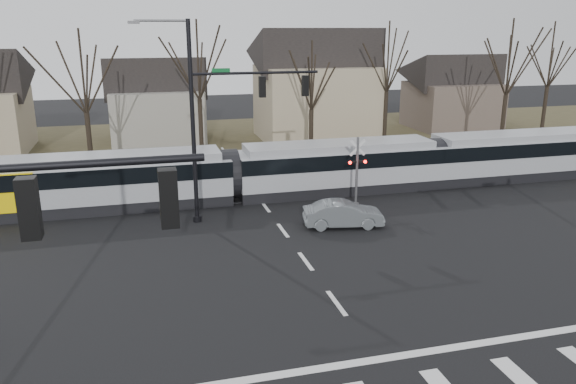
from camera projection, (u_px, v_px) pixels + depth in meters
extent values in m
plane|color=black|center=(356.00, 330.00, 18.87)|extent=(140.00, 140.00, 0.00)
cube|color=#38331E|center=(220.00, 145.00, 48.55)|extent=(140.00, 28.00, 0.01)
cube|color=silver|center=(526.00, 383.00, 16.04)|extent=(0.60, 2.60, 0.01)
cube|color=silver|center=(378.00, 359.00, 17.20)|extent=(28.00, 0.35, 0.01)
cube|color=silver|center=(337.00, 303.00, 20.72)|extent=(0.18, 2.00, 0.01)
cube|color=silver|center=(306.00, 261.00, 24.43)|extent=(0.18, 2.00, 0.01)
cube|color=silver|center=(283.00, 230.00, 28.14)|extent=(0.18, 2.00, 0.01)
cube|color=silver|center=(265.00, 207.00, 31.85)|extent=(0.18, 2.00, 0.01)
cube|color=silver|center=(252.00, 188.00, 35.56)|extent=(0.18, 2.00, 0.01)
cube|color=silver|center=(240.00, 173.00, 39.27)|extent=(0.18, 2.00, 0.01)
cube|color=silver|center=(231.00, 160.00, 42.98)|extent=(0.18, 2.00, 0.01)
cube|color=silver|center=(223.00, 150.00, 46.69)|extent=(0.18, 2.00, 0.01)
cube|color=#59595E|center=(261.00, 201.00, 32.87)|extent=(90.00, 0.12, 0.06)
cube|color=#59595E|center=(256.00, 194.00, 34.17)|extent=(90.00, 0.12, 0.06)
cube|color=gray|center=(107.00, 182.00, 31.17)|extent=(13.70, 2.95, 3.08)
cube|color=black|center=(106.00, 171.00, 30.99)|extent=(13.72, 2.99, 0.90)
cube|color=yellow|center=(5.00, 187.00, 29.87)|extent=(3.37, 3.01, 2.05)
cube|color=gray|center=(339.00, 167.00, 34.54)|extent=(12.64, 2.95, 3.08)
cube|color=black|center=(339.00, 157.00, 34.36)|extent=(12.66, 2.99, 0.90)
cube|color=gray|center=(524.00, 155.00, 37.78)|extent=(13.70, 2.95, 3.08)
cube|color=black|center=(525.00, 146.00, 37.61)|extent=(13.72, 2.99, 0.90)
imported|color=slate|center=(343.00, 214.00, 28.54)|extent=(2.82, 4.55, 1.34)
cylinder|color=black|center=(2.00, 169.00, 9.01)|extent=(6.50, 0.14, 0.14)
cube|color=black|center=(29.00, 208.00, 9.29)|extent=(0.32, 0.32, 1.05)
sphere|color=#FF0C07|center=(26.00, 189.00, 9.20)|extent=(0.22, 0.22, 0.22)
cube|color=black|center=(169.00, 198.00, 9.85)|extent=(0.32, 0.32, 1.05)
sphere|color=#FF0C07|center=(168.00, 180.00, 9.76)|extent=(0.22, 0.22, 0.22)
cylinder|color=black|center=(193.00, 125.00, 28.05)|extent=(0.22, 0.22, 10.20)
cylinder|color=black|center=(197.00, 219.00, 29.44)|extent=(0.44, 0.44, 0.30)
cylinder|color=black|center=(256.00, 73.00, 28.14)|extent=(6.50, 0.14, 0.14)
cube|color=#0C5926|center=(221.00, 71.00, 27.67)|extent=(0.90, 0.03, 0.22)
cube|color=black|center=(262.00, 87.00, 28.42)|extent=(0.32, 0.32, 1.05)
sphere|color=#FF0C07|center=(262.00, 80.00, 28.33)|extent=(0.22, 0.22, 0.22)
cube|color=black|center=(305.00, 86.00, 28.98)|extent=(0.32, 0.32, 1.05)
sphere|color=#FF0C07|center=(305.00, 79.00, 28.89)|extent=(0.22, 0.22, 0.22)
cube|color=#59595B|center=(134.00, 22.00, 26.05)|extent=(0.55, 0.22, 0.14)
cylinder|color=#59595B|center=(357.00, 172.00, 31.41)|extent=(0.14, 0.14, 4.00)
cylinder|color=#59595B|center=(356.00, 205.00, 31.94)|extent=(0.36, 0.36, 0.20)
cube|color=silver|center=(358.00, 148.00, 31.02)|extent=(0.95, 0.04, 0.95)
cube|color=silver|center=(358.00, 148.00, 31.02)|extent=(0.95, 0.04, 0.95)
cube|color=black|center=(357.00, 162.00, 31.24)|extent=(1.00, 0.10, 0.12)
sphere|color=#FF0C07|center=(350.00, 163.00, 31.06)|extent=(0.18, 0.18, 0.18)
sphere|color=#FF0C07|center=(365.00, 162.00, 31.28)|extent=(0.18, 0.18, 0.18)
cube|color=gray|center=(157.00, 115.00, 50.40)|extent=(8.00, 7.00, 4.50)
cube|color=gray|center=(316.00, 103.00, 50.78)|extent=(10.00, 8.00, 6.50)
cube|color=brown|center=(452.00, 105.00, 56.61)|extent=(8.00, 7.00, 4.50)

